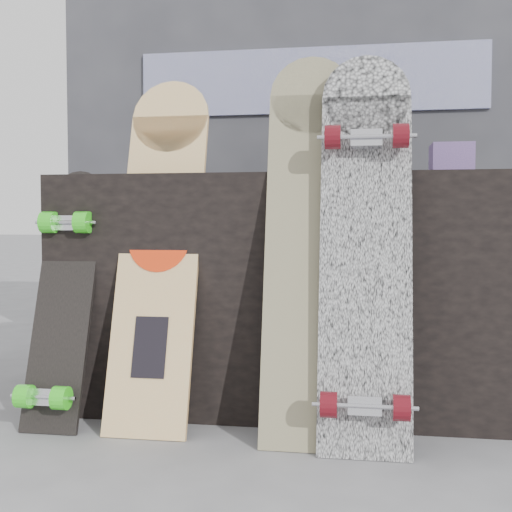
% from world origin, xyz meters
% --- Properties ---
extents(ground, '(60.00, 60.00, 0.00)m').
position_xyz_m(ground, '(0.00, 0.00, 0.00)').
color(ground, slate).
rests_on(ground, ground).
extents(vendor_table, '(1.60, 0.60, 0.80)m').
position_xyz_m(vendor_table, '(0.00, 0.50, 0.40)').
color(vendor_table, black).
rests_on(vendor_table, ground).
extents(booth, '(2.40, 0.22, 2.20)m').
position_xyz_m(booth, '(0.00, 1.35, 1.10)').
color(booth, '#323237').
rests_on(booth, ground).
extents(merch_box_purple, '(0.18, 0.12, 0.10)m').
position_xyz_m(merch_box_purple, '(-0.49, 0.61, 0.85)').
color(merch_box_purple, '#4C3B79').
rests_on(merch_box_purple, vendor_table).
extents(merch_box_small, '(0.14, 0.14, 0.12)m').
position_xyz_m(merch_box_small, '(0.55, 0.59, 0.86)').
color(merch_box_small, '#4C3B79').
rests_on(merch_box_small, vendor_table).
extents(merch_box_flat, '(0.22, 0.10, 0.06)m').
position_xyz_m(merch_box_flat, '(0.03, 0.62, 0.83)').
color(merch_box_flat, '#D1B78C').
rests_on(merch_box_flat, vendor_table).
extents(longboard_geisha, '(0.26, 0.37, 1.13)m').
position_xyz_m(longboard_geisha, '(-0.40, 0.22, 0.60)').
color(longboard_geisha, beige).
rests_on(longboard_geisha, ground).
extents(longboard_celtic, '(0.26, 0.30, 1.17)m').
position_xyz_m(longboard_celtic, '(0.08, 0.16, 0.62)').
color(longboard_celtic, beige).
rests_on(longboard_celtic, ground).
extents(longboard_cascadia, '(0.26, 0.33, 1.15)m').
position_xyz_m(longboard_cascadia, '(0.24, 0.10, 0.60)').
color(longboard_cascadia, white).
rests_on(longboard_cascadia, ground).
extents(skateboard_dark, '(0.19, 0.33, 0.82)m').
position_xyz_m(skateboard_dark, '(-0.71, 0.16, 0.42)').
color(skateboard_dark, black).
rests_on(skateboard_dark, ground).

